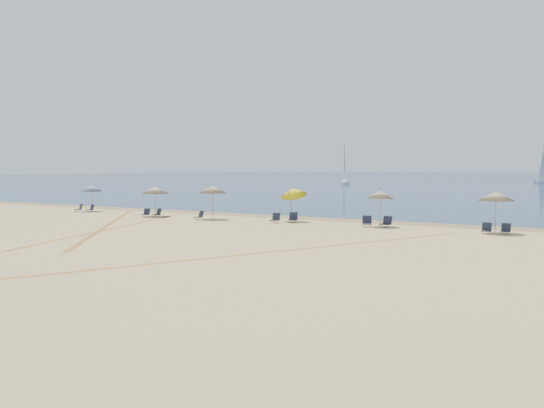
{
  "coord_description": "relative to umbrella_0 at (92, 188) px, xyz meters",
  "views": [
    {
      "loc": [
        20.94,
        -15.53,
        4.0
      ],
      "look_at": [
        0.0,
        20.0,
        1.3
      ],
      "focal_mm": 37.19,
      "sensor_mm": 36.0,
      "label": 1
    }
  ],
  "objects": [
    {
      "name": "chair_2",
      "position": [
        8.28,
        -1.83,
        -1.78
      ],
      "size": [
        0.66,
        0.73,
        0.65
      ],
      "rotation": [
        0.0,
        0.0,
        0.21
      ],
      "color": "black",
      "rests_on": "ground"
    },
    {
      "name": "sailboat_0",
      "position": [
        26.81,
        122.38,
        0.8
      ],
      "size": [
        3.85,
        6.52,
        9.49
      ],
      "rotation": [
        0.0,
        0.0,
        -0.38
      ],
      "color": "white",
      "rests_on": "ocean"
    },
    {
      "name": "chair_0",
      "position": [
        -0.63,
        -0.95,
        -1.76
      ],
      "size": [
        0.79,
        0.85,
        0.69
      ],
      "rotation": [
        0.0,
        0.0,
        -0.41
      ],
      "color": "black",
      "rests_on": "ground"
    },
    {
      "name": "wet_sand",
      "position": [
        19.24,
        3.72,
        -2.06
      ],
      "size": [
        500.0,
        500.0,
        0.0
      ],
      "primitive_type": "plane",
      "color": "olive",
      "rests_on": "ground"
    },
    {
      "name": "umbrella_4",
      "position": [
        27.18,
        0.68,
        0.08
      ],
      "size": [
        1.86,
        1.89,
        2.49
      ],
      "color": "gray",
      "rests_on": "ground"
    },
    {
      "name": "umbrella_5",
      "position": [
        34.56,
        0.64,
        0.17
      ],
      "size": [
        2.22,
        2.22,
        2.58
      ],
      "color": "gray",
      "rests_on": "ground"
    },
    {
      "name": "chair_9",
      "position": [
        34.21,
        -0.23,
        -1.77
      ],
      "size": [
        0.58,
        0.67,
        0.67
      ],
      "rotation": [
        0.0,
        0.0,
        0.04
      ],
      "color": "black",
      "rests_on": "ground"
    },
    {
      "name": "ground",
      "position": [
        19.24,
        -20.28,
        -2.06
      ],
      "size": [
        160.0,
        160.0,
        0.0
      ],
      "primitive_type": "plane",
      "color": "tan",
      "rests_on": "ground"
    },
    {
      "name": "tire_tracks",
      "position": [
        16.52,
        -10.67,
        -2.06
      ],
      "size": [
        55.14,
        45.56,
        0.0
      ],
      "color": "tan",
      "rests_on": "ground"
    },
    {
      "name": "chair_5",
      "position": [
        19.86,
        -0.85,
        -1.76
      ],
      "size": [
        0.67,
        0.75,
        0.7
      ],
      "rotation": [
        0.0,
        0.0,
        0.14
      ],
      "color": "black",
      "rests_on": "ground"
    },
    {
      "name": "sailboat_1",
      "position": [
        -12.12,
        86.27,
        0.73
      ],
      "size": [
        4.73,
        6.05,
        9.24
      ],
      "rotation": [
        0.0,
        0.0,
        0.58
      ],
      "color": "white",
      "rests_on": "ocean"
    },
    {
      "name": "chair_8",
      "position": [
        27.75,
        0.41,
        -1.75
      ],
      "size": [
        0.63,
        0.73,
        0.73
      ],
      "rotation": [
        0.0,
        0.0,
        -0.04
      ],
      "color": "black",
      "rests_on": "ground"
    },
    {
      "name": "chair_1",
      "position": [
        0.52,
        -0.64,
        -1.77
      ],
      "size": [
        0.71,
        0.78,
        0.66
      ],
      "rotation": [
        0.0,
        0.0,
        -0.3
      ],
      "color": "black",
      "rests_on": "ground"
    },
    {
      "name": "umbrella_2",
      "position": [
        14.11,
        -0.65,
        0.21
      ],
      "size": [
        2.22,
        2.22,
        2.61
      ],
      "color": "gray",
      "rests_on": "ground"
    },
    {
      "name": "umbrella_0",
      "position": [
        0.0,
        0.0,
        0.0
      ],
      "size": [
        1.88,
        1.88,
        2.41
      ],
      "color": "gray",
      "rests_on": "ground"
    },
    {
      "name": "umbrella_1",
      "position": [
        8.59,
        -1.06,
        0.06
      ],
      "size": [
        2.27,
        2.27,
        2.47
      ],
      "color": "gray",
      "rests_on": "ground"
    },
    {
      "name": "chair_10",
      "position": [
        35.23,
        0.19,
        -1.78
      ],
      "size": [
        0.56,
        0.65,
        0.64
      ],
      "rotation": [
        0.0,
        0.0,
        0.05
      ],
      "color": "black",
      "rests_on": "ground"
    },
    {
      "name": "ocean",
      "position": [
        19.24,
        204.72,
        -2.06
      ],
      "size": [
        500.0,
        500.0,
        0.0
      ],
      "primitive_type": "plane",
      "color": "#0C2151",
      "rests_on": "ground"
    },
    {
      "name": "umbrella_3",
      "position": [
        20.4,
        0.84,
        0.12
      ],
      "size": [
        1.96,
        2.03,
        2.77
      ],
      "color": "gray",
      "rests_on": "ground"
    },
    {
      "name": "chair_7",
      "position": [
        26.54,
        -0.05,
        -1.74
      ],
      "size": [
        0.84,
        0.9,
        0.74
      ],
      "rotation": [
        0.0,
        0.0,
        0.41
      ],
      "color": "black",
      "rests_on": "ground"
    },
    {
      "name": "chair_4",
      "position": [
        13.56,
        -1.6,
        -1.77
      ],
      "size": [
        0.74,
        0.79,
        0.66
      ],
      "rotation": [
        0.0,
        0.0,
        -0.35
      ],
      "color": "black",
      "rests_on": "ground"
    },
    {
      "name": "chair_6",
      "position": [
        20.9,
        -0.09,
        -1.74
      ],
      "size": [
        0.81,
        0.87,
        0.74
      ],
      "rotation": [
        0.0,
        0.0,
        0.32
      ],
      "color": "black",
      "rests_on": "ground"
    },
    {
      "name": "chair_3",
      "position": [
        9.31,
        -1.62,
        -1.76
      ],
      "size": [
        0.74,
        0.8,
        0.69
      ],
      "rotation": [
        0.0,
        0.0,
        -0.3
      ],
      "color": "black",
      "rests_on": "ground"
    }
  ]
}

